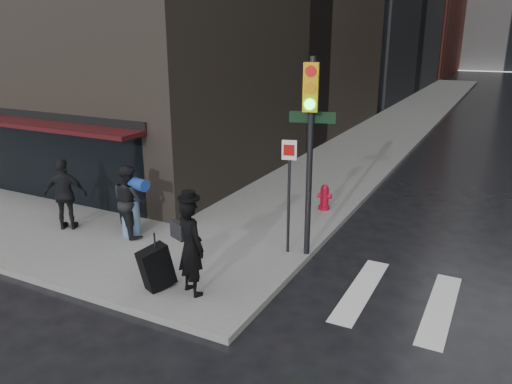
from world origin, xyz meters
The scene contains 8 objects.
ground centered at (0.00, 0.00, 0.00)m, with size 140.00×140.00×0.00m, color black.
sidewalk_left centered at (0.00, 27.00, 0.07)m, with size 4.00×50.00×0.15m, color slate.
storefront centered at (-7.00, 1.90, 1.83)m, with size 8.40×1.11×2.83m.
man_overcoat centered at (0.38, -0.96, 1.08)m, with size 1.47×0.98×2.20m.
man_jeans centered at (-2.59, 0.89, 1.09)m, with size 1.29×1.10×1.88m.
man_greycoat centered at (-4.42, 0.46, 1.11)m, with size 1.22×0.94×1.93m.
traffic_light centered at (1.89, 1.79, 3.11)m, with size 1.11×0.64×4.58m.
fire_hydrant centered at (1.20, 5.07, 0.49)m, with size 0.43×0.34×0.77m.
Camera 1 is at (5.83, -8.40, 5.20)m, focal length 35.00 mm.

